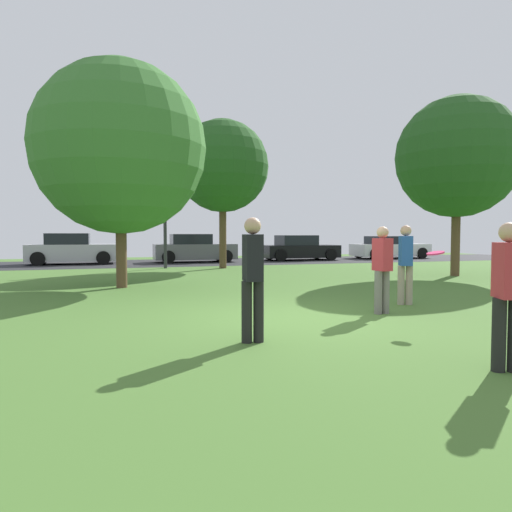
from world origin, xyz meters
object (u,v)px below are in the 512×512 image
object	(u,v)px
person_thrower	(508,291)
parked_car_silver	(72,250)
birch_tree_lone	(120,148)
person_bystander	(253,274)
person_catcher	(405,261)
frisbee_disc	(436,253)
parked_car_black	(299,249)
parked_car_white	(389,248)
street_lamp_post	(165,215)
parked_car_grey	(194,249)
maple_tree_far	(223,166)
maple_tree_near	(457,157)
person_walking	(382,266)

from	to	relation	value
person_thrower	parked_car_silver	distance (m)	20.61
birch_tree_lone	person_bystander	distance (m)	7.69
person_catcher	frisbee_disc	distance (m)	2.04
person_thrower	frisbee_disc	size ratio (longest dim) A/B	5.63
person_catcher	parked_car_black	xyz separation A→B (m)	(4.15, 15.50, -0.26)
parked_car_white	street_lamp_post	bearing A→B (deg)	-163.00
parked_car_black	parked_car_grey	bearing A→B (deg)	-179.10
person_thrower	parked_car_grey	world-z (taller)	person_thrower
person_catcher	parked_car_silver	bearing A→B (deg)	-131.47
parked_car_black	parked_car_white	world-z (taller)	parked_car_black
parked_car_silver	parked_car_grey	world-z (taller)	parked_car_silver
maple_tree_far	street_lamp_post	world-z (taller)	maple_tree_far
frisbee_disc	parked_car_grey	xyz separation A→B (m)	(-0.92, 17.28, -0.47)
person_bystander	frisbee_disc	bearing A→B (deg)	-80.50
maple_tree_far	parked_car_silver	bearing A→B (deg)	142.99
person_bystander	parked_car_silver	distance (m)	18.13
maple_tree_near	person_bystander	size ratio (longest dim) A/B	3.70
birch_tree_lone	maple_tree_near	bearing A→B (deg)	1.02
parked_car_black	street_lamp_post	distance (m)	8.86
maple_tree_far	maple_tree_near	xyz separation A→B (m)	(6.83, -5.81, -0.21)
parked_car_white	birch_tree_lone	bearing A→B (deg)	-145.03
person_walking	parked_car_silver	size ratio (longest dim) A/B	0.39
parked_car_white	maple_tree_far	bearing A→B (deg)	-156.89
person_walking	birch_tree_lone	bearing A→B (deg)	32.16
parked_car_grey	parked_car_white	distance (m)	11.72
person_walking	parked_car_white	bearing A→B (deg)	-39.98
person_thrower	person_walking	distance (m)	3.49
birch_tree_lone	person_bystander	size ratio (longest dim) A/B	3.63
maple_tree_near	street_lamp_post	bearing A→B (deg)	144.76
parked_car_grey	parked_car_black	size ratio (longest dim) A/B	0.99
frisbee_disc	street_lamp_post	size ratio (longest dim) A/B	0.06
parked_car_white	person_bystander	bearing A→B (deg)	-128.00
person_catcher	birch_tree_lone	bearing A→B (deg)	-108.87
parked_car_grey	street_lamp_post	size ratio (longest dim) A/B	0.92
person_bystander	street_lamp_post	xyz separation A→B (m)	(0.32, 13.65, 1.34)
parked_car_silver	person_thrower	bearing A→B (deg)	-73.62
parked_car_silver	frisbee_disc	bearing A→B (deg)	-68.75
person_bystander	parked_car_black	xyz separation A→B (m)	(8.05, 17.68, -0.28)
frisbee_disc	parked_car_black	size ratio (longest dim) A/B	0.07
person_catcher	parked_car_white	distance (m)	18.57
birch_tree_lone	person_bystander	bearing A→B (deg)	-77.53
person_catcher	parked_car_black	bearing A→B (deg)	-172.36
parked_car_black	maple_tree_far	bearing A→B (deg)	-139.12
maple_tree_far	person_walking	bearing A→B (deg)	-88.95
parked_car_white	street_lamp_post	world-z (taller)	street_lamp_post
parked_car_silver	parked_car_grey	xyz separation A→B (m)	(5.86, -0.16, -0.01)
person_catcher	parked_car_silver	size ratio (longest dim) A/B	0.40
maple_tree_near	street_lamp_post	distance (m)	11.34
parked_car_black	person_thrower	bearing A→B (deg)	-106.68
person_catcher	parked_car_silver	distance (m)	17.32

